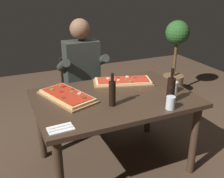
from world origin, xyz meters
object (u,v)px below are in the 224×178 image
diner_chair (81,90)px  potted_plant_corner (175,54)px  seated_diner (83,72)px  dining_table (114,106)px  pizza_rectangular_front (123,81)px  wine_bottle_dark (171,90)px  tumbler_near_camera (171,103)px  tumbler_far_side (173,87)px  oil_bottle_amber (112,93)px  pizza_rectangular_left (67,96)px

diner_chair → potted_plant_corner: bearing=13.9°
diner_chair → seated_diner: bearing=-90.0°
dining_table → potted_plant_corner: size_ratio=1.21×
pizza_rectangular_front → potted_plant_corner: potted_plant_corner is taller
wine_bottle_dark → tumbler_near_camera: wine_bottle_dark is taller
tumbler_far_side → oil_bottle_amber: bearing=-176.4°
wine_bottle_dark → tumbler_near_camera: (-0.07, -0.11, -0.06)m
tumbler_near_camera → tumbler_far_side: tumbler_near_camera is taller
seated_diner → wine_bottle_dark: bearing=-67.2°
pizza_rectangular_left → diner_chair: diner_chair is taller
tumbler_far_side → diner_chair: (-0.60, 0.98, -0.29)m
dining_table → pizza_rectangular_left: (-0.40, 0.13, 0.12)m
dining_table → pizza_rectangular_front: 0.35m
pizza_rectangular_front → tumbler_near_camera: size_ratio=5.97×
pizza_rectangular_left → potted_plant_corner: (2.01, 1.14, -0.12)m
tumbler_far_side → pizza_rectangular_left: bearing=164.6°
tumbler_far_side → potted_plant_corner: size_ratio=0.08×
pizza_rectangular_front → diner_chair: size_ratio=0.73×
wine_bottle_dark → oil_bottle_amber: (-0.48, 0.14, 0.00)m
seated_diner → pizza_rectangular_left: bearing=-119.7°
pizza_rectangular_left → tumbler_far_side: (0.94, -0.26, 0.02)m
pizza_rectangular_front → pizza_rectangular_left: (-0.61, -0.12, 0.00)m
pizza_rectangular_left → dining_table: bearing=-18.7°
wine_bottle_dark → seated_diner: (-0.44, 1.04, -0.11)m
tumbler_far_side → seated_diner: (-0.60, 0.86, -0.04)m
oil_bottle_amber → potted_plant_corner: potted_plant_corner is taller
dining_table → tumbler_far_side: size_ratio=14.73×
wine_bottle_dark → dining_table: bearing=141.8°
dining_table → seated_diner: size_ratio=1.05×
dining_table → wine_bottle_dark: bearing=-38.2°
seated_diner → potted_plant_corner: bearing=17.8°
diner_chair → dining_table: bearing=-86.4°
dining_table → oil_bottle_amber: (-0.09, -0.16, 0.21)m
pizza_rectangular_front → seated_diner: (-0.26, 0.48, -0.02)m
pizza_rectangular_left → wine_bottle_dark: 0.90m
oil_bottle_amber → tumbler_far_side: 0.64m
pizza_rectangular_front → seated_diner: seated_diner is taller
tumbler_far_side → pizza_rectangular_front: bearing=131.2°
pizza_rectangular_left → seated_diner: 0.69m
seated_diner → potted_plant_corner: (1.67, 0.54, -0.10)m
tumbler_near_camera → diner_chair: (-0.36, 1.27, -0.31)m
pizza_rectangular_front → dining_table: bearing=-129.6°
dining_table → tumbler_far_side: tumbler_far_side is taller
tumbler_near_camera → tumbler_far_side: (0.24, 0.29, -0.01)m
wine_bottle_dark → potted_plant_corner: bearing=51.8°
dining_table → pizza_rectangular_left: 0.43m
dining_table → wine_bottle_dark: (0.38, -0.30, 0.21)m
pizza_rectangular_front → seated_diner: bearing=118.9°
seated_diner → tumbler_far_side: bearing=-55.2°
tumbler_near_camera → seated_diner: (-0.36, 1.15, -0.05)m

